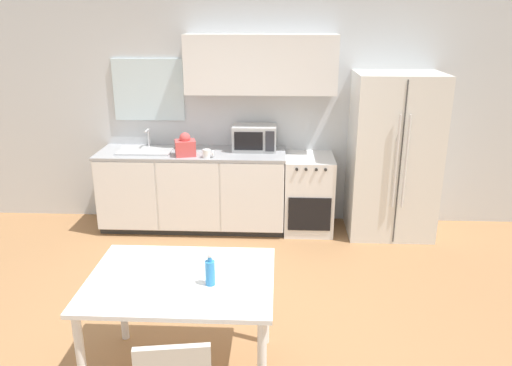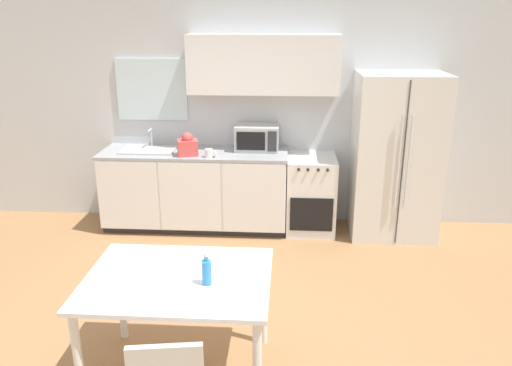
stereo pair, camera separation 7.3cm
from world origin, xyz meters
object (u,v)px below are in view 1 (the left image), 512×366
object	(u,v)px
microwave	(255,138)
coffee_mug	(207,153)
refrigerator	(393,156)
drink_bottle	(210,272)
oven_range	(308,194)
dining_table	(181,291)

from	to	relation	value
microwave	coffee_mug	distance (m)	0.62
refrigerator	drink_bottle	xyz separation A→B (m)	(-1.70, -2.65, -0.05)
refrigerator	drink_bottle	distance (m)	3.15
oven_range	refrigerator	bearing A→B (deg)	-2.12
oven_range	dining_table	distance (m)	2.79
microwave	coffee_mug	world-z (taller)	microwave
coffee_mug	dining_table	bearing A→B (deg)	-86.42
microwave	coffee_mug	bearing A→B (deg)	-144.51
oven_range	dining_table	world-z (taller)	oven_range
microwave	coffee_mug	size ratio (longest dim) A/B	4.01
dining_table	drink_bottle	distance (m)	0.29
microwave	drink_bottle	bearing A→B (deg)	-92.95
oven_range	refrigerator	world-z (taller)	refrigerator
coffee_mug	microwave	bearing A→B (deg)	35.49
refrigerator	microwave	xyz separation A→B (m)	(-1.56, 0.15, 0.16)
oven_range	microwave	xyz separation A→B (m)	(-0.63, 0.12, 0.63)
refrigerator	coffee_mug	xyz separation A→B (m)	(-2.06, -0.21, 0.06)
coffee_mug	dining_table	xyz separation A→B (m)	(0.15, -2.36, -0.30)
microwave	dining_table	world-z (taller)	microwave
microwave	drink_bottle	distance (m)	2.81
microwave	drink_bottle	size ratio (longest dim) A/B	2.31
refrigerator	coffee_mug	distance (m)	2.07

